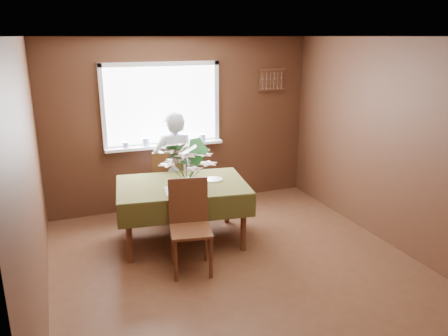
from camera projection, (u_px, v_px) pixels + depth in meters
name	position (u px, v px, depth m)	size (l,w,h in m)	color
floor	(242.00, 272.00, 4.83)	(4.50, 4.50, 0.00)	#4C2B1A
ceiling	(245.00, 36.00, 4.10)	(4.50, 4.50, 0.00)	white
wall_back	(182.00, 124.00, 6.47)	(4.00, 4.00, 0.00)	brown
wall_front	(405.00, 268.00, 2.46)	(4.00, 4.00, 0.00)	brown
wall_left	(32.00, 188.00, 3.76)	(4.50, 4.50, 0.00)	brown
wall_right	(398.00, 147.00, 5.16)	(4.50, 4.50, 0.00)	brown
window_assembly	(163.00, 119.00, 6.29)	(1.72, 0.20, 1.22)	white
spoon_rack	(272.00, 80.00, 6.77)	(0.44, 0.05, 0.33)	#59311D
dining_table	(182.00, 191.00, 5.38)	(1.72, 1.29, 0.77)	#59311D
chair_far	(170.00, 182.00, 6.13)	(0.55, 0.55, 0.99)	#59311D
chair_near	(190.00, 222.00, 4.78)	(0.51, 0.51, 1.02)	#59311D
seated_woman	(175.00, 167.00, 6.03)	(0.56, 0.37, 1.54)	white
flower_bouquet	(187.00, 163.00, 5.03)	(0.61, 0.61, 0.52)	white
side_plate	(214.00, 179.00, 5.49)	(0.22, 0.22, 0.01)	white
table_knife	(197.00, 187.00, 5.22)	(0.02, 0.23, 0.00)	silver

